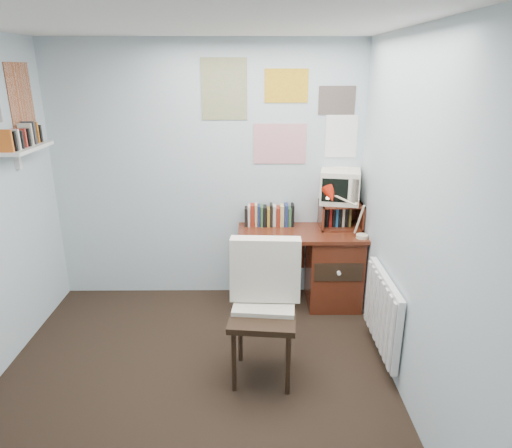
{
  "coord_description": "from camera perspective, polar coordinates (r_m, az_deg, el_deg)",
  "views": [
    {
      "loc": [
        0.44,
        -2.6,
        2.24
      ],
      "look_at": [
        0.47,
        0.95,
        1.02
      ],
      "focal_mm": 32.0,
      "sensor_mm": 36.0,
      "label": 1
    }
  ],
  "objects": [
    {
      "name": "ground",
      "position": [
        3.46,
        -8.17,
        -21.57
      ],
      "size": [
        3.5,
        3.5,
        0.0
      ],
      "primitive_type": "plane",
      "color": "black",
      "rests_on": "ground"
    },
    {
      "name": "back_wall",
      "position": [
        4.48,
        -6.08,
        6.14
      ],
      "size": [
        3.0,
        0.02,
        2.5
      ],
      "primitive_type": "cube",
      "color": "silver",
      "rests_on": "ground"
    },
    {
      "name": "right_wall",
      "position": [
        2.98,
        20.49,
        -1.65
      ],
      "size": [
        0.02,
        3.5,
        2.5
      ],
      "primitive_type": "cube",
      "color": "silver",
      "rests_on": "ground"
    },
    {
      "name": "ceiling",
      "position": [
        2.65,
        -10.91,
        24.33
      ],
      "size": [
        3.0,
        3.5,
        0.02
      ],
      "primitive_type": "cube",
      "color": "white",
      "rests_on": "back_wall"
    },
    {
      "name": "desk",
      "position": [
        4.53,
        8.94,
        -5.11
      ],
      "size": [
        1.2,
        0.55,
        0.76
      ],
      "color": "#572313",
      "rests_on": "ground"
    },
    {
      "name": "desk_chair",
      "position": [
        3.4,
        0.88,
        -11.54
      ],
      "size": [
        0.57,
        0.55,
        1.02
      ],
      "primitive_type": "cube",
      "rotation": [
        0.0,
        0.0,
        -0.1
      ],
      "color": "black",
      "rests_on": "ground"
    },
    {
      "name": "desk_lamp",
      "position": [
        4.22,
        13.3,
        0.87
      ],
      "size": [
        0.33,
        0.29,
        0.4
      ],
      "primitive_type": "cube",
      "rotation": [
        0.0,
        0.0,
        -0.19
      ],
      "color": "red",
      "rests_on": "desk"
    },
    {
      "name": "tv_riser",
      "position": [
        4.49,
        10.52,
        1.1
      ],
      "size": [
        0.4,
        0.3,
        0.25
      ],
      "primitive_type": "cube",
      "color": "#572313",
      "rests_on": "desk"
    },
    {
      "name": "crt_tv",
      "position": [
        4.42,
        10.46,
        4.84
      ],
      "size": [
        0.42,
        0.4,
        0.34
      ],
      "primitive_type": "cube",
      "rotation": [
        0.0,
        0.0,
        -0.2
      ],
      "color": "#EEE2C7",
      "rests_on": "tv_riser"
    },
    {
      "name": "book_row",
      "position": [
        4.48,
        2.42,
        1.19
      ],
      "size": [
        0.6,
        0.14,
        0.22
      ],
      "primitive_type": "cube",
      "color": "#572313",
      "rests_on": "desk"
    },
    {
      "name": "radiator",
      "position": [
        3.78,
        15.58,
        -10.54
      ],
      "size": [
        0.09,
        0.8,
        0.6
      ],
      "primitive_type": "cube",
      "color": "white",
      "rests_on": "right_wall"
    },
    {
      "name": "wall_shelf",
      "position": [
        4.18,
        -26.85,
        8.45
      ],
      "size": [
        0.2,
        0.62,
        0.24
      ],
      "primitive_type": "cube",
      "color": "white",
      "rests_on": "left_wall"
    },
    {
      "name": "posters_back",
      "position": [
        4.37,
        3.08,
        13.86
      ],
      "size": [
        1.2,
        0.01,
        0.9
      ],
      "primitive_type": "cube",
      "color": "white",
      "rests_on": "back_wall"
    },
    {
      "name": "posters_left",
      "position": [
        4.18,
        -28.83,
        13.46
      ],
      "size": [
        0.01,
        0.7,
        0.6
      ],
      "primitive_type": "cube",
      "color": "white",
      "rests_on": "left_wall"
    }
  ]
}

